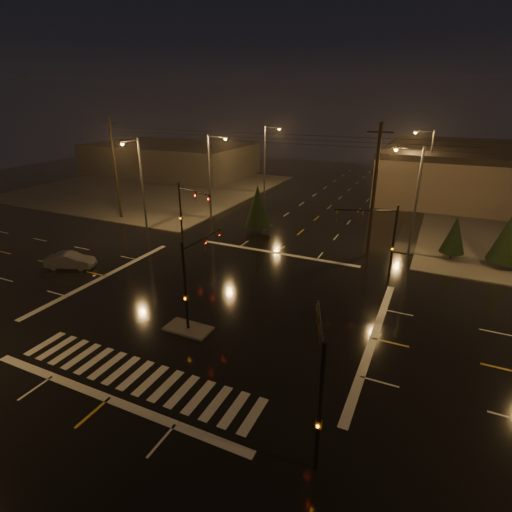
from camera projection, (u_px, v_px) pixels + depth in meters
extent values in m
plane|color=black|center=(219.00, 303.00, 29.07)|extent=(140.00, 140.00, 0.00)
cube|color=#4C4944|center=(153.00, 187.00, 66.07)|extent=(36.00, 36.00, 0.12)
cube|color=#4C4944|center=(188.00, 329.00, 25.67)|extent=(3.00, 1.60, 0.15)
cube|color=beige|center=(136.00, 375.00, 21.49)|extent=(15.00, 2.60, 0.01)
cube|color=beige|center=(109.00, 399.00, 19.81)|extent=(16.00, 0.50, 0.01)
cube|color=beige|center=(277.00, 253.00, 38.32)|extent=(16.00, 0.50, 0.01)
cube|color=#433E3B|center=(170.00, 159.00, 77.12)|extent=(30.00, 18.00, 5.60)
cylinder|color=black|center=(185.00, 288.00, 24.59)|extent=(0.18, 0.18, 6.00)
cylinder|color=black|center=(203.00, 239.00, 25.56)|extent=(0.12, 4.50, 0.12)
imported|color=#594707|center=(219.00, 230.00, 27.28)|extent=(0.16, 0.20, 1.00)
cube|color=#594707|center=(186.00, 298.00, 24.85)|extent=(0.25, 0.18, 0.35)
cylinder|color=black|center=(394.00, 241.00, 32.67)|extent=(0.18, 0.18, 6.00)
cylinder|color=black|center=(366.00, 210.00, 31.94)|extent=(4.74, 1.82, 0.12)
imported|color=#594707|center=(337.00, 210.00, 32.14)|extent=(0.24, 0.22, 1.00)
cube|color=#594707|center=(392.00, 249.00, 32.93)|extent=(0.25, 0.18, 0.35)
cylinder|color=black|center=(181.00, 212.00, 40.92)|extent=(0.18, 0.18, 6.00)
cylinder|color=black|center=(194.00, 191.00, 38.35)|extent=(4.74, 1.82, 0.12)
imported|color=#594707|center=(209.00, 196.00, 36.89)|extent=(0.24, 0.22, 1.00)
cube|color=#594707|center=(181.00, 218.00, 41.17)|extent=(0.25, 0.18, 0.35)
cylinder|color=black|center=(320.00, 410.00, 15.00)|extent=(0.18, 0.18, 6.00)
cylinder|color=black|center=(320.00, 324.00, 15.92)|extent=(1.48, 3.80, 0.12)
imported|color=#594707|center=(318.00, 304.00, 17.60)|extent=(0.22, 0.24, 1.00)
cube|color=#594707|center=(319.00, 424.00, 15.26)|extent=(0.25, 0.18, 0.35)
cylinder|color=#38383A|center=(209.00, 179.00, 46.88)|extent=(0.24, 0.24, 10.00)
cylinder|color=#38383A|center=(217.00, 137.00, 44.62)|extent=(2.40, 0.14, 0.14)
cube|color=#38383A|center=(225.00, 138.00, 44.21)|extent=(0.70, 0.30, 0.18)
sphere|color=orange|center=(225.00, 139.00, 44.26)|extent=(0.32, 0.32, 0.32)
cylinder|color=#38383A|center=(265.00, 160.00, 60.34)|extent=(0.24, 0.24, 10.00)
cylinder|color=#38383A|center=(272.00, 128.00, 58.09)|extent=(2.40, 0.14, 0.14)
cube|color=#38383A|center=(279.00, 128.00, 57.67)|extent=(0.70, 0.30, 0.18)
sphere|color=orange|center=(279.00, 129.00, 57.72)|extent=(0.32, 0.32, 0.32)
cylinder|color=#38383A|center=(416.00, 203.00, 36.16)|extent=(0.24, 0.24, 10.00)
cylinder|color=#38383A|center=(409.00, 148.00, 34.85)|extent=(2.40, 0.14, 0.14)
cube|color=#38383A|center=(396.00, 148.00, 35.30)|extent=(0.70, 0.30, 0.18)
sphere|color=orange|center=(396.00, 149.00, 35.35)|extent=(0.32, 0.32, 0.32)
cylinder|color=#38383A|center=(429.00, 169.00, 52.99)|extent=(0.24, 0.24, 10.00)
cylinder|color=#38383A|center=(425.00, 131.00, 51.68)|extent=(2.40, 0.14, 0.14)
cube|color=#38383A|center=(416.00, 131.00, 52.13)|extent=(0.70, 0.30, 0.18)
sphere|color=orange|center=(415.00, 132.00, 52.18)|extent=(0.32, 0.32, 0.32)
cylinder|color=#38383A|center=(142.00, 186.00, 43.17)|extent=(0.24, 0.24, 10.00)
cylinder|color=#38383A|center=(130.00, 141.00, 40.38)|extent=(0.14, 2.40, 0.14)
cube|color=#38383A|center=(122.00, 142.00, 39.48)|extent=(0.30, 0.70, 0.18)
sphere|color=orange|center=(122.00, 144.00, 39.53)|extent=(0.32, 0.32, 0.32)
cylinder|color=black|center=(115.00, 169.00, 47.26)|extent=(0.32, 0.32, 12.00)
cube|color=black|center=(109.00, 123.00, 45.34)|extent=(2.20, 0.12, 0.12)
cylinder|color=black|center=(374.00, 193.00, 35.48)|extent=(0.32, 0.32, 12.00)
cube|color=black|center=(381.00, 132.00, 33.55)|extent=(2.20, 0.12, 0.12)
cylinder|color=black|center=(450.00, 256.00, 36.74)|extent=(0.18, 0.18, 0.70)
cone|color=black|center=(455.00, 235.00, 35.98)|extent=(2.16, 2.16, 3.38)
cylinder|color=black|center=(503.00, 264.00, 34.85)|extent=(0.18, 0.18, 0.70)
cone|color=black|center=(510.00, 236.00, 33.89)|extent=(2.90, 2.90, 4.53)
cylinder|color=black|center=(258.00, 229.00, 44.07)|extent=(0.18, 0.18, 0.70)
cone|color=black|center=(258.00, 206.00, 43.10)|extent=(2.88, 2.88, 4.51)
imported|color=#5A5C62|center=(70.00, 261.00, 34.76)|extent=(4.40, 2.91, 1.37)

